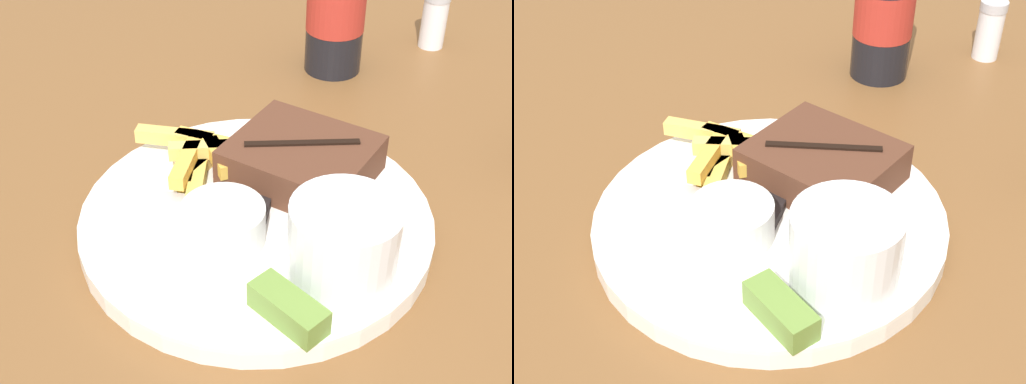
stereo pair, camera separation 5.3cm
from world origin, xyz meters
TOP-DOWN VIEW (x-y plane):
  - dining_table at (0.00, 0.00)m, footprint 1.52×1.46m
  - dinner_plate at (0.00, 0.00)m, footprint 0.27×0.27m
  - steak_portion at (0.00, 0.06)m, footprint 0.12×0.11m
  - fries_pile at (-0.07, 0.02)m, footprint 0.11×0.08m
  - coleslaw_cup at (0.09, -0.02)m, footprint 0.08×0.08m
  - dipping_sauce_cup at (0.00, -0.04)m, footprint 0.06×0.06m
  - pickle_spear at (0.08, -0.07)m, footprint 0.06×0.03m
  - fork_utensil at (-0.06, -0.03)m, footprint 0.13×0.07m
  - knife_utensil at (-0.01, 0.03)m, footprint 0.09×0.16m
  - beer_bottle at (-0.10, 0.26)m, footprint 0.06×0.06m
  - salt_shaker at (-0.04, 0.38)m, footprint 0.03×0.03m

SIDE VIEW (x-z plane):
  - dining_table at x=0.00m, z-range 0.31..1.06m
  - dinner_plate at x=0.00m, z-range 0.75..0.76m
  - fork_utensil at x=-0.06m, z-range 0.76..0.77m
  - knife_utensil at x=-0.01m, z-range 0.76..0.77m
  - pickle_spear at x=0.08m, z-range 0.76..0.78m
  - fries_pile at x=-0.07m, z-range 0.77..0.79m
  - salt_shaker at x=-0.04m, z-range 0.75..0.81m
  - steak_portion at x=0.00m, z-range 0.76..0.80m
  - dipping_sauce_cup at x=0.00m, z-range 0.77..0.79m
  - coleslaw_cup at x=0.09m, z-range 0.77..0.82m
  - beer_bottle at x=-0.10m, z-range 0.72..0.92m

